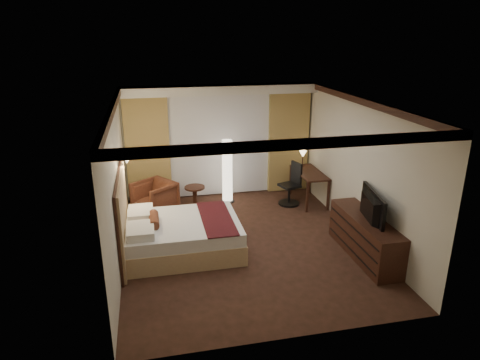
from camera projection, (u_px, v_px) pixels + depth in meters
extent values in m
cube|color=black|center=(244.00, 243.00, 8.21)|extent=(4.50, 5.50, 0.01)
cube|color=white|center=(245.00, 102.00, 7.32)|extent=(4.50, 5.50, 0.01)
cube|color=beige|center=(219.00, 141.00, 10.30)|extent=(4.50, 0.02, 2.70)
cube|color=beige|center=(117.00, 186.00, 7.32)|extent=(0.02, 5.50, 2.70)
cube|color=beige|center=(359.00, 169.00, 8.22)|extent=(0.02, 5.50, 2.70)
cube|color=white|center=(220.00, 90.00, 9.66)|extent=(4.50, 0.50, 0.20)
cube|color=silver|center=(220.00, 146.00, 10.26)|extent=(2.48, 0.04, 2.45)
cube|color=#AE874F|center=(148.00, 150.00, 9.87)|extent=(1.00, 0.14, 2.45)
cube|color=#AE874F|center=(288.00, 143.00, 10.55)|extent=(1.00, 0.14, 2.45)
imported|color=#4B2816|center=(155.00, 196.00, 9.44)|extent=(1.06, 1.07, 0.81)
imported|color=black|center=(367.00, 201.00, 7.41)|extent=(0.84, 1.22, 0.15)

